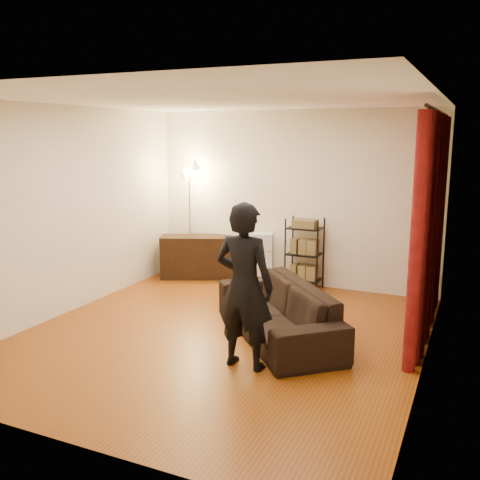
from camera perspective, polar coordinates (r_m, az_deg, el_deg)
The scene contains 14 objects.
floor at distance 6.40m, azimuth -1.95°, elevation -10.12°, with size 5.00×5.00×0.00m, color #8B3F0E.
ceiling at distance 5.98m, azimuth -2.13°, elevation 14.78°, with size 5.00×5.00×0.00m, color white.
wall_back at distance 8.34m, azimuth 5.63°, elevation 4.41°, with size 5.00×5.00×0.00m, color beige.
wall_front at distance 4.01m, azimuth -18.12°, elevation -3.44°, with size 5.00×5.00×0.00m, color beige.
wall_left at distance 7.32m, azimuth -18.06°, elevation 2.97°, with size 5.00×5.00×0.00m, color beige.
wall_right at distance 5.45m, azimuth 19.70°, elevation 0.22°, with size 5.00×5.00×0.00m, color beige.
curtain_rod at distance 6.49m, azimuth 20.40°, elevation 12.76°, with size 0.04×0.04×2.65m, color black.
curtain at distance 6.57m, azimuth 19.46°, elevation 1.35°, with size 0.22×2.65×2.55m, color maroon, non-canonical shape.
sofa at distance 6.28m, azimuth 4.00°, elevation -7.52°, with size 2.15×0.84×0.63m, color black.
person at distance 5.32m, azimuth 0.46°, elevation -4.94°, with size 0.62×0.41×1.69m, color black.
media_cabinet at distance 8.84m, azimuth -4.53°, elevation -1.78°, with size 1.19×0.45×0.69m, color black.
storage_boxes at distance 8.47m, azimuth 2.42°, elevation -1.94°, with size 0.33×0.26×0.81m, color beige, non-canonical shape.
wire_shelf at distance 8.15m, azimuth 6.88°, elevation -1.50°, with size 0.50×0.35×1.10m, color black, non-canonical shape.
floor_lamp at distance 8.80m, azimuth -5.38°, elevation 2.05°, with size 0.34×0.34×1.87m, color silver, non-canonical shape.
Camera 1 is at (2.65, -5.34, 2.32)m, focal length 40.00 mm.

